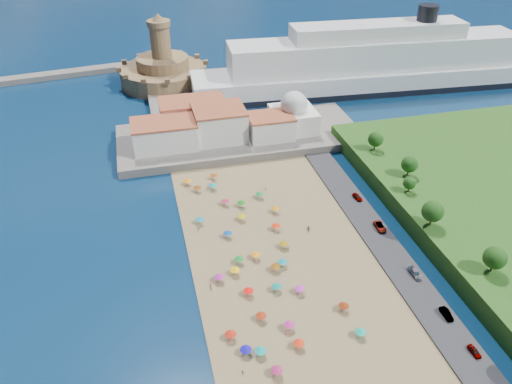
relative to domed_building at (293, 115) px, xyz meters
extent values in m
plane|color=#071938|center=(-30.00, -71.00, -8.97)|extent=(700.00, 700.00, 0.00)
cube|color=#59544C|center=(-20.00, 2.00, -7.47)|extent=(90.00, 36.00, 3.00)
cube|color=#59544C|center=(-42.00, 37.00, -7.77)|extent=(18.00, 70.00, 2.40)
cube|color=silver|center=(-48.00, -2.00, -1.47)|extent=(22.00, 14.00, 9.00)
cube|color=silver|center=(-28.00, 0.00, -0.47)|extent=(18.00, 16.00, 11.00)
cube|color=silver|center=(-10.00, -4.00, -1.97)|extent=(16.00, 12.00, 8.00)
cube|color=silver|center=(-36.00, 12.00, -0.97)|extent=(24.00, 14.00, 10.00)
cube|color=silver|center=(0.00, 0.00, -1.97)|extent=(16.00, 16.00, 8.00)
sphere|color=silver|center=(0.00, 0.00, 4.03)|extent=(10.00, 10.00, 10.00)
cylinder|color=silver|center=(0.00, 0.00, 7.83)|extent=(1.20, 1.20, 1.60)
cylinder|color=#9A774D|center=(-42.00, 67.00, -4.97)|extent=(40.00, 40.00, 8.00)
cylinder|color=#9A774D|center=(-42.00, 67.00, 1.53)|extent=(24.00, 24.00, 5.00)
cylinder|color=#9A774D|center=(-42.00, 67.00, 11.03)|extent=(9.00, 9.00, 14.00)
cylinder|color=#9A774D|center=(-42.00, 67.00, 19.23)|extent=(10.40, 10.40, 2.40)
cone|color=#9A774D|center=(-42.00, 67.00, 21.93)|extent=(6.00, 6.00, 3.00)
cube|color=black|center=(50.24, 38.23, -7.64)|extent=(166.82, 34.94, 2.67)
cube|color=silver|center=(50.24, 38.23, -4.04)|extent=(165.80, 34.48, 9.88)
cube|color=silver|center=(50.24, 38.23, 7.49)|extent=(132.67, 28.02, 13.17)
cube|color=silver|center=(50.24, 38.23, 17.36)|extent=(77.63, 20.18, 6.58)
cylinder|color=black|center=(72.14, 36.85, 23.95)|extent=(8.78, 8.78, 6.58)
cylinder|color=gray|center=(-34.61, -23.83, -7.72)|extent=(0.07, 0.07, 2.00)
cone|color=#9C430E|center=(-34.61, -23.83, -6.82)|extent=(2.50, 2.50, 0.60)
cylinder|color=gray|center=(-41.82, -71.61, -7.72)|extent=(0.07, 0.07, 2.00)
cone|color=#AC2490|center=(-41.82, -71.61, -6.82)|extent=(2.50, 2.50, 0.60)
cylinder|color=gray|center=(-20.40, -46.90, -7.72)|extent=(0.07, 0.07, 2.00)
cone|color=orange|center=(-20.40, -46.90, -6.82)|extent=(2.50, 2.50, 0.60)
cylinder|color=gray|center=(-36.08, -29.79, -7.72)|extent=(0.07, 0.07, 2.00)
cone|color=teal|center=(-36.08, -29.79, -6.82)|extent=(2.50, 2.50, 0.60)
cylinder|color=gray|center=(-29.04, -78.27, -7.72)|extent=(0.07, 0.07, 2.00)
cone|color=#0E8177|center=(-29.04, -78.27, -6.82)|extent=(2.50, 2.50, 0.60)
cylinder|color=gray|center=(-42.77, -89.89, -7.72)|extent=(0.07, 0.07, 2.00)
cone|color=red|center=(-42.77, -89.89, -6.82)|extent=(2.50, 2.50, 0.60)
cylinder|color=gray|center=(-29.47, -41.51, -7.72)|extent=(0.07, 0.07, 2.00)
cone|color=#177715|center=(-29.47, -41.51, -6.82)|extent=(2.50, 2.50, 0.60)
cylinder|color=gray|center=(-35.61, -101.13, -7.72)|extent=(0.07, 0.07, 2.00)
cone|color=#A02255|center=(-35.61, -101.13, -6.82)|extent=(2.50, 2.50, 0.60)
cylinder|color=gray|center=(-15.86, -88.11, -7.72)|extent=(0.07, 0.07, 2.00)
cone|color=maroon|center=(-15.86, -88.11, -6.82)|extent=(2.50, 2.50, 0.60)
cylinder|color=gray|center=(-22.50, -54.99, -7.72)|extent=(0.07, 0.07, 2.00)
cone|color=#F72B0A|center=(-22.50, -54.99, -6.82)|extent=(2.50, 2.50, 0.60)
cylinder|color=gray|center=(-35.58, -66.28, -7.72)|extent=(0.07, 0.07, 2.00)
cone|color=#178229|center=(-35.58, -66.28, -6.82)|extent=(2.50, 2.50, 0.60)
cylinder|color=gray|center=(-33.90, -39.35, -7.72)|extent=(0.07, 0.07, 2.00)
cone|color=#B22653|center=(-33.90, -39.35, -6.82)|extent=(2.50, 2.50, 0.60)
cylinder|color=gray|center=(-22.66, -63.14, -7.72)|extent=(0.07, 0.07, 2.00)
cone|color=#99740D|center=(-22.66, -63.14, -6.82)|extent=(2.50, 2.50, 0.60)
cylinder|color=gray|center=(-22.92, -38.18, -7.72)|extent=(0.07, 0.07, 2.00)
cone|color=#168133|center=(-22.92, -38.18, -6.82)|extent=(2.50, 2.50, 0.60)
cylinder|color=gray|center=(-35.95, -78.04, -7.72)|extent=(0.07, 0.07, 2.00)
cone|color=#F8130B|center=(-35.95, -78.04, -6.82)|extent=(2.50, 2.50, 0.60)
cylinder|color=gray|center=(-35.01, -86.34, -7.72)|extent=(0.07, 0.07, 2.00)
cone|color=#982C0D|center=(-35.01, -86.34, -6.82)|extent=(2.50, 2.50, 0.60)
cylinder|color=gray|center=(-30.87, -48.33, -7.72)|extent=(0.07, 0.07, 2.00)
cone|color=gold|center=(-30.87, -48.33, -6.82)|extent=(2.50, 2.50, 0.60)
cylinder|color=gray|center=(-15.26, -96.18, -7.72)|extent=(0.07, 0.07, 2.00)
cone|color=#119C7A|center=(-15.26, -96.18, -6.82)|extent=(2.50, 2.50, 0.60)
cylinder|color=gray|center=(-25.08, -70.12, -7.72)|extent=(0.07, 0.07, 2.00)
cone|color=#0F8B8C|center=(-25.08, -70.12, -6.82)|extent=(2.50, 2.50, 0.60)
cylinder|color=gray|center=(-40.50, -94.66, -7.72)|extent=(0.07, 0.07, 2.00)
cone|color=#160DA9|center=(-40.50, -94.66, -6.82)|extent=(2.50, 2.50, 0.60)
cylinder|color=gray|center=(-29.20, -95.79, -7.72)|extent=(0.07, 0.07, 2.00)
cone|color=red|center=(-29.20, -95.79, -6.82)|extent=(2.50, 2.50, 0.60)
cylinder|color=gray|center=(-27.36, -71.34, -7.72)|extent=(0.07, 0.07, 2.00)
cone|color=#804E0B|center=(-27.36, -71.34, -6.82)|extent=(2.50, 2.50, 0.60)
cylinder|color=gray|center=(-42.86, -46.86, -7.72)|extent=(0.07, 0.07, 2.00)
cone|color=#117E9F|center=(-42.86, -46.86, -6.82)|extent=(2.50, 2.50, 0.60)
cylinder|color=gray|center=(-36.34, -55.02, -7.72)|extent=(0.07, 0.07, 2.00)
cone|color=#0C499C|center=(-36.34, -55.02, -6.82)|extent=(2.50, 2.50, 0.60)
cylinder|color=gray|center=(-29.62, -90.41, -7.72)|extent=(0.07, 0.07, 2.00)
cone|color=#BB2879|center=(-29.62, -90.41, -6.82)|extent=(2.50, 2.50, 0.60)
cylinder|color=gray|center=(-23.86, -80.33, -7.72)|extent=(0.07, 0.07, 2.00)
cone|color=#BF28A7|center=(-23.86, -80.33, -6.82)|extent=(2.50, 2.50, 0.60)
cylinder|color=gray|center=(-37.59, -95.72, -7.72)|extent=(0.07, 0.07, 2.00)
cone|color=#109492|center=(-37.59, -95.72, -6.82)|extent=(2.50, 2.50, 0.60)
cylinder|color=gray|center=(-31.01, -65.68, -7.72)|extent=(0.07, 0.07, 2.00)
cone|color=orange|center=(-31.01, -65.68, -6.82)|extent=(2.50, 2.50, 0.60)
cylinder|color=gray|center=(-43.43, -25.15, -7.72)|extent=(0.07, 0.07, 2.00)
cone|color=orange|center=(-43.43, -25.15, -6.82)|extent=(2.50, 2.50, 0.60)
cylinder|color=gray|center=(-37.52, -70.11, -7.72)|extent=(0.07, 0.07, 2.00)
cone|color=yellow|center=(-37.52, -70.11, -6.82)|extent=(2.50, 2.50, 0.60)
cylinder|color=gray|center=(-40.94, -29.88, -7.72)|extent=(0.07, 0.07, 2.00)
cone|color=#80430B|center=(-40.94, -29.88, -6.82)|extent=(2.50, 2.50, 0.60)
imported|color=tan|center=(-21.48, -63.94, -7.87)|extent=(0.42, 0.63, 1.71)
imported|color=tan|center=(-13.68, -57.65, -7.78)|extent=(1.83, 1.15, 1.89)
imported|color=tan|center=(-30.63, -91.50, -7.94)|extent=(0.82, 0.58, 1.57)
imported|color=tan|center=(-43.76, -49.96, -7.88)|extent=(0.97, 1.24, 1.69)
imported|color=tan|center=(-44.40, -73.96, -7.82)|extent=(1.05, 1.11, 1.81)
imported|color=tan|center=(-19.88, -34.56, -7.78)|extent=(1.39, 1.29, 1.88)
imported|color=tan|center=(-42.16, -99.25, -7.90)|extent=(0.62, 0.71, 1.65)
imported|color=gray|center=(6.00, -95.73, -7.57)|extent=(1.62, 4.31, 1.40)
imported|color=gray|center=(6.00, -106.41, -7.66)|extent=(1.60, 3.64, 1.22)
imported|color=gray|center=(6.00, -46.56, -7.58)|extent=(2.13, 4.23, 1.38)
imported|color=gray|center=(6.00, -62.00, -7.56)|extent=(2.86, 5.36, 1.43)
imported|color=gray|center=(6.00, -81.76, -7.56)|extent=(2.23, 4.99, 1.42)
cylinder|color=#382314|center=(20.21, -89.95, -1.46)|extent=(0.50, 0.50, 3.03)
sphere|color=#14380F|center=(20.21, -89.95, 1.27)|extent=(5.46, 5.46, 5.46)
cylinder|color=#382314|center=(15.83, -70.07, -1.36)|extent=(0.50, 0.50, 3.23)
sphere|color=#14380F|center=(15.83, -70.07, 1.55)|extent=(5.82, 5.82, 5.82)
cylinder|color=#382314|center=(18.27, -53.79, -1.92)|extent=(0.50, 0.50, 2.11)
sphere|color=#14380F|center=(18.27, -53.79, -0.02)|extent=(3.80, 3.80, 3.80)
cylinder|color=#382314|center=(22.65, -45.43, -1.55)|extent=(0.50, 0.50, 2.85)
sphere|color=#14380F|center=(22.65, -45.43, 1.02)|extent=(5.13, 5.13, 5.13)
cylinder|color=#382314|center=(19.95, -27.45, -1.55)|extent=(0.50, 0.50, 2.85)
sphere|color=#14380F|center=(19.95, -27.45, 1.01)|extent=(5.12, 5.12, 5.12)
camera|label=1|loc=(-55.31, -162.11, 77.41)|focal=35.00mm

